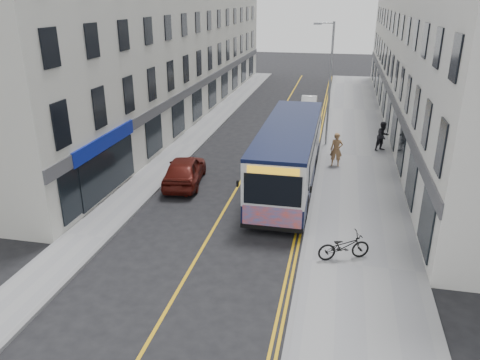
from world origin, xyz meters
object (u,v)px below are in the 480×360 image
at_px(city_bus, 289,153).
at_px(pedestrian_far, 383,136).
at_px(car_white, 309,104).
at_px(car_maroon, 185,170).
at_px(pedestrian_near, 336,150).
at_px(streetlamp, 329,81).
at_px(bicycle, 344,246).

xyz_separation_m(city_bus, pedestrian_far, (5.25, 7.14, -0.78)).
bearing_deg(car_white, car_maroon, -106.97).
xyz_separation_m(city_bus, pedestrian_near, (2.40, 3.54, -0.74)).
height_order(pedestrian_near, car_maroon, pedestrian_near).
distance_m(streetlamp, city_bus, 8.32).
height_order(streetlamp, city_bus, streetlamp).
xyz_separation_m(streetlamp, city_bus, (-1.59, -7.76, -2.54)).
relative_size(city_bus, pedestrian_near, 5.90).
bearing_deg(pedestrian_near, city_bus, -123.98).
height_order(pedestrian_near, pedestrian_far, pedestrian_near).
height_order(city_bus, bicycle, city_bus).
xyz_separation_m(bicycle, pedestrian_far, (2.31, 14.24, 0.42)).
distance_m(city_bus, pedestrian_far, 8.90).
bearing_deg(bicycle, pedestrian_far, -31.34).
bearing_deg(streetlamp, car_white, 100.18).
height_order(streetlamp, car_maroon, streetlamp).
bearing_deg(car_maroon, pedestrian_near, -159.10).
relative_size(streetlamp, car_maroon, 1.76).
bearing_deg(pedestrian_near, streetlamp, 101.08).
bearing_deg(pedestrian_near, bicycle, -86.92).
xyz_separation_m(bicycle, car_maroon, (-8.39, 6.32, 0.13)).
bearing_deg(city_bus, pedestrian_near, 55.83).
relative_size(pedestrian_near, car_maroon, 0.43).
height_order(streetlamp, car_white, streetlamp).
height_order(pedestrian_near, car_white, pedestrian_near).
bearing_deg(car_maroon, city_bus, -179.81).
height_order(city_bus, car_maroon, city_bus).
bearing_deg(car_white, city_bus, -90.72).
bearing_deg(car_maroon, bicycle, 135.12).
distance_m(pedestrian_near, car_white, 14.74).
bearing_deg(pedestrian_near, pedestrian_far, 51.88).
bearing_deg(pedestrian_far, bicycle, -138.51).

